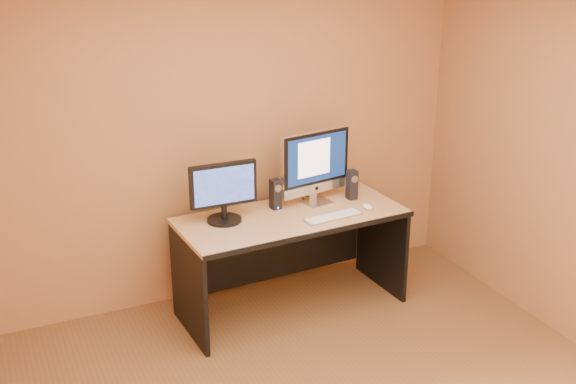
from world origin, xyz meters
TOP-DOWN VIEW (x-y plane):
  - walls at (0.00, 0.00)m, footprint 4.00×4.00m
  - desk at (0.38, 1.47)m, footprint 1.72×0.82m
  - imac at (0.66, 1.61)m, footprint 0.63×0.32m
  - second_monitor at (-0.12, 1.57)m, footprint 0.51×0.26m
  - speaker_left at (0.32, 1.65)m, footprint 0.08×0.08m
  - speaker_right at (0.95, 1.59)m, footprint 0.07×0.08m
  - keyboard at (0.63, 1.30)m, footprint 0.46×0.17m
  - mouse at (0.95, 1.35)m, footprint 0.06×0.11m
  - cable_a at (0.67, 1.73)m, footprint 0.12×0.20m
  - cable_b at (0.61, 1.78)m, footprint 0.06×0.19m

SIDE VIEW (x-z plane):
  - desk at x=0.38m, z-range 0.00..0.78m
  - cable_a at x=0.67m, z-range 0.78..0.79m
  - cable_b at x=0.61m, z-range 0.78..0.79m
  - keyboard at x=0.63m, z-range 0.78..0.80m
  - mouse at x=0.95m, z-range 0.78..0.82m
  - speaker_left at x=0.32m, z-range 0.78..1.01m
  - speaker_right at x=0.95m, z-range 0.78..1.01m
  - second_monitor at x=-0.12m, z-range 0.78..1.22m
  - imac at x=0.66m, z-range 0.78..1.36m
  - walls at x=0.00m, z-range 0.00..2.60m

